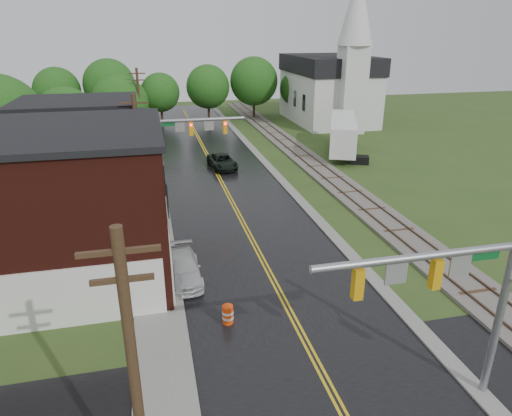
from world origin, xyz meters
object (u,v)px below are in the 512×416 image
object	(u,v)px
church	(332,82)
tree_left_b	(0,123)
brick_building	(28,209)
tree_left_c	(68,118)
pickup_white	(183,268)
utility_pole_c	(140,107)
tree_left_e	(122,105)
construction_barrel	(228,315)
utility_pole_a	(135,385)
semi_trailer	(343,133)
traffic_signal_near	(454,285)
utility_pole_b	(139,157)
suv_dark	(222,162)
traffic_signal_far	(182,136)

from	to	relation	value
church	tree_left_b	bearing A→B (deg)	-150.01
brick_building	tree_left_c	distance (m)	24.94
pickup_white	utility_pole_c	bearing A→B (deg)	92.51
tree_left_e	pickup_white	world-z (taller)	tree_left_e
construction_barrel	brick_building	bearing A→B (deg)	145.44
utility_pole_a	utility_pole_c	world-z (taller)	same
tree_left_c	tree_left_e	bearing A→B (deg)	50.19
brick_building	semi_trailer	world-z (taller)	brick_building
traffic_signal_near	utility_pole_c	bearing A→B (deg)	103.74
utility_pole_c	pickup_white	world-z (taller)	utility_pole_c
utility_pole_c	traffic_signal_near	bearing A→B (deg)	-76.26
church	tree_left_e	xyz separation A→B (m)	(-28.85, -7.84, -1.02)
utility_pole_b	tree_left_e	distance (m)	23.99
traffic_signal_near	tree_left_c	size ratio (longest dim) A/B	0.96
tree_left_b	pickup_white	world-z (taller)	tree_left_b
church	tree_left_b	size ratio (longest dim) A/B	2.06
brick_building	pickup_white	bearing A→B (deg)	-13.80
tree_left_c	pickup_white	size ratio (longest dim) A/B	1.66
tree_left_b	suv_dark	distance (m)	19.43
semi_trailer	construction_barrel	distance (m)	33.59
church	construction_barrel	world-z (taller)	church
utility_pole_c	pickup_white	xyz separation A→B (m)	(2.00, -30.89, -4.05)
brick_building	semi_trailer	bearing A→B (deg)	38.84
church	pickup_white	size ratio (longest dim) A/B	4.35
utility_pole_c	suv_dark	distance (m)	13.21
utility_pole_c	semi_trailer	world-z (taller)	utility_pole_c
traffic_signal_near	tree_left_e	world-z (taller)	tree_left_e
traffic_signal_far	construction_barrel	world-z (taller)	traffic_signal_far
tree_left_e	brick_building	bearing A→B (deg)	-96.71
traffic_signal_far	construction_barrel	size ratio (longest dim) A/B	7.91
tree_left_e	pickup_white	xyz separation A→B (m)	(4.05, -32.79, -4.15)
traffic_signal_far	tree_left_c	bearing A→B (deg)	128.82
traffic_signal_near	utility_pole_b	size ratio (longest dim) A/B	0.82
utility_pole_b	suv_dark	xyz separation A→B (m)	(7.60, 11.98, -4.04)
brick_building	pickup_white	distance (m)	8.64
utility_pole_b	tree_left_e	size ratio (longest dim) A/B	1.10
traffic_signal_far	utility_pole_c	world-z (taller)	utility_pole_c
brick_building	suv_dark	world-z (taller)	brick_building
utility_pole_b	semi_trailer	xyz separation A→B (m)	(21.55, 14.93, -2.45)
traffic_signal_near	utility_pole_a	size ratio (longest dim) A/B	0.82
utility_pole_a	tree_left_b	xyz separation A→B (m)	(-11.05, 31.90, 1.00)
brick_building	pickup_white	size ratio (longest dim) A/B	3.11
utility_pole_b	tree_left_c	distance (m)	19.24
brick_building	church	bearing A→B (deg)	50.02
tree_left_e	construction_barrel	bearing A→B (deg)	-81.25
brick_building	utility_pole_b	xyz separation A→B (m)	(5.68, 7.00, 0.57)
traffic_signal_near	suv_dark	xyz separation A→B (m)	(-2.67, 31.98, -4.29)
church	tree_left_b	xyz separation A→B (m)	(-37.85, -21.84, -0.12)
brick_building	utility_pole_a	size ratio (longest dim) A/B	1.59
traffic_signal_near	semi_trailer	bearing A→B (deg)	72.10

